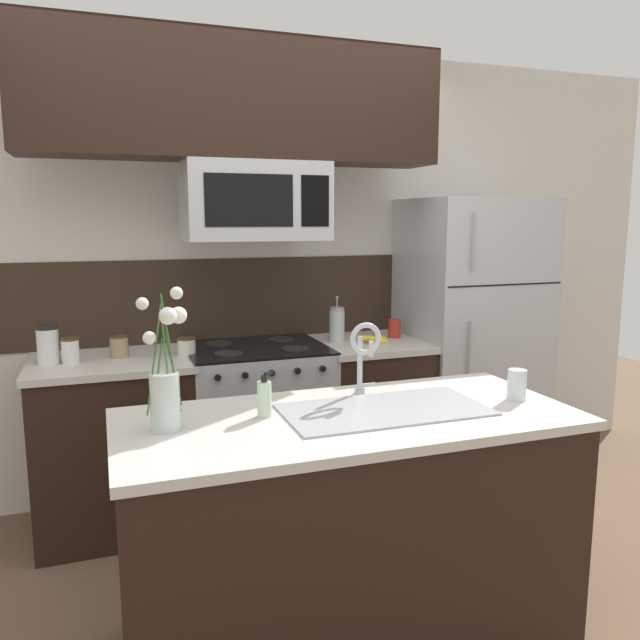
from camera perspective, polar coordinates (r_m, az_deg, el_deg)
The scene contains 22 objects.
ground_plane at distance 2.99m, azimuth -1.07°, elevation -23.52°, with size 10.00×10.00×0.00m, color brown.
rear_partition at distance 3.84m, azimuth -2.93°, elevation 4.48°, with size 5.20×0.10×2.60m, color silver.
splash_band at distance 3.73m, azimuth -7.09°, elevation 1.95°, with size 2.90×0.01×0.48m, color #332319.
back_counter_left at distance 3.49m, azimuth -18.25°, elevation -10.71°, with size 0.80×0.65×0.91m.
back_counter_right at distance 3.78m, azimuth 4.40°, elevation -8.67°, with size 0.62×0.65×0.91m.
stove_range at distance 3.57m, azimuth -5.73°, elevation -9.69°, with size 0.76×0.64×0.93m.
microwave at distance 3.36m, azimuth -5.99°, elevation 10.72°, with size 0.74×0.40×0.40m.
upper_cabinet_band at distance 3.36m, azimuth -7.56°, elevation 19.30°, with size 2.13×0.34×0.60m, color black.
refrigerator at distance 4.02m, azimuth 13.36°, elevation -1.76°, with size 0.78×0.74×1.74m.
storage_jar_tall at distance 3.34m, azimuth -23.62°, elevation -2.09°, with size 0.10×0.10×0.19m.
storage_jar_medium at distance 3.32m, azimuth -21.86°, elevation -2.62°, with size 0.08×0.08×0.13m.
storage_jar_short at distance 3.39m, azimuth -17.89°, elevation -2.31°, with size 0.09×0.09×0.11m.
storage_jar_squat at distance 3.34m, azimuth -12.11°, elevation -2.40°, with size 0.09×0.09×0.09m.
banana_bunch at distance 3.61m, azimuth 5.01°, elevation -1.74°, with size 0.19×0.13×0.08m.
french_press at distance 3.64m, azimuth 1.55°, elevation -0.39°, with size 0.09×0.09×0.27m.
coffee_tin at distance 3.78m, azimuth 6.83°, elevation -0.77°, with size 0.08×0.08×0.11m, color #B22D23.
island_counter at distance 2.49m, azimuth 2.57°, elevation -18.61°, with size 1.68×0.75×0.91m.
kitchen_sink at distance 2.39m, azimuth 5.88°, elevation -9.80°, with size 0.76×0.40×0.16m.
sink_faucet at distance 2.49m, azimuth 4.07°, elevation -2.62°, with size 0.14×0.14×0.31m.
dish_soap_bottle at distance 2.28m, azimuth -5.11°, elevation -7.15°, with size 0.06×0.05×0.16m.
drinking_glass at distance 2.59m, azimuth 17.55°, elevation -5.67°, with size 0.07×0.07×0.12m.
flower_vase at distance 2.17m, azimuth -13.93°, elevation -5.99°, with size 0.17×0.15×0.49m.
Camera 1 is at (-0.79, -2.39, 1.62)m, focal length 35.00 mm.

